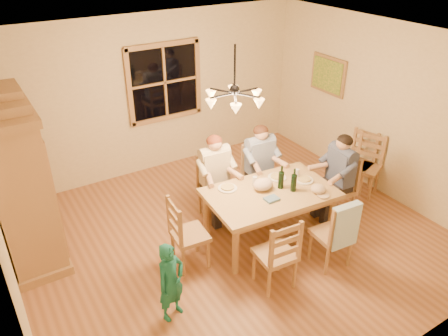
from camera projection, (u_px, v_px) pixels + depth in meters
floor at (233, 237)px, 6.17m from camera, size 5.50×5.50×0.00m
ceiling at (235, 44)px, 4.86m from camera, size 5.50×5.00×0.02m
wall_back at (154, 95)px, 7.38m from camera, size 5.50×0.02×2.70m
wall_right at (382, 110)px, 6.78m from camera, size 0.02×5.00×2.70m
window at (165, 82)px, 7.35m from camera, size 1.30×0.06×1.30m
painting at (328, 75)px, 7.53m from camera, size 0.06×0.78×0.64m
chandelier at (234, 97)px, 5.16m from camera, size 0.77×0.68×0.71m
armoire at (19, 185)px, 5.38m from camera, size 0.66×1.40×2.30m
dining_table at (270, 198)px, 5.85m from camera, size 1.77×1.17×0.76m
chair_far_left at (215, 199)px, 6.48m from camera, size 0.47×0.45×0.99m
chair_far_right at (259, 187)px, 6.78m from camera, size 0.47×0.45×0.99m
chair_near_left at (274, 264)px, 5.23m from camera, size 0.47×0.45×0.99m
chair_near_right at (330, 243)px, 5.57m from camera, size 0.47×0.45×0.99m
chair_end_left at (190, 244)px, 5.55m from camera, size 0.45×0.47×0.99m
chair_end_right at (336, 198)px, 6.50m from camera, size 0.45×0.47×0.99m
adult_woman at (215, 167)px, 6.22m from camera, size 0.42×0.45×0.87m
adult_plaid_man at (260, 156)px, 6.52m from camera, size 0.42×0.45×0.87m
adult_slate_man at (340, 167)px, 6.23m from camera, size 0.45×0.42×0.87m
towel at (345, 226)px, 5.23m from camera, size 0.39×0.13×0.58m
wine_bottle_a at (281, 177)px, 5.80m from camera, size 0.08×0.08×0.33m
wine_bottle_b at (294, 180)px, 5.74m from camera, size 0.08×0.08×0.33m
plate_woman at (227, 188)px, 5.86m from camera, size 0.26×0.26×0.02m
plate_plaid at (277, 177)px, 6.11m from camera, size 0.26×0.26×0.02m
plate_slate at (304, 180)px, 6.04m from camera, size 0.26×0.26×0.02m
wine_glass_a at (255, 181)px, 5.90m from camera, size 0.06×0.06×0.14m
wine_glass_b at (297, 174)px, 6.08m from camera, size 0.06×0.06×0.14m
cap at (318, 189)px, 5.76m from camera, size 0.20×0.20×0.11m
napkin at (272, 199)px, 5.62m from camera, size 0.19×0.15×0.03m
cloth_bundle at (263, 184)px, 5.81m from camera, size 0.28×0.22×0.15m
child at (171, 282)px, 4.71m from camera, size 0.41×0.34×0.98m
chair_spare_front at (356, 172)px, 7.19m from camera, size 0.54×0.55×0.99m
chair_spare_back at (363, 176)px, 7.07m from camera, size 0.56×0.57×0.99m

